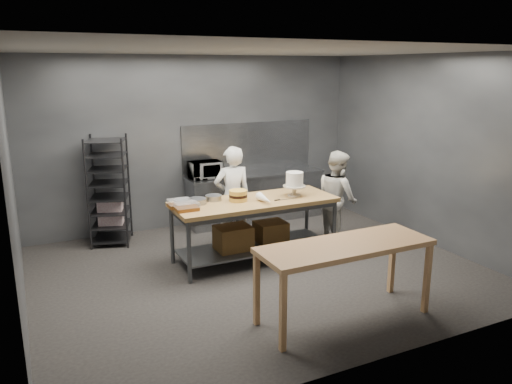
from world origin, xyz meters
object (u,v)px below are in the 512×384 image
work_table (253,223)px  layer_cake (238,196)px  near_counter (345,251)px  speed_rack (109,192)px  microwave (205,170)px  frosted_cake_stand (295,181)px  chef_behind (232,197)px  chef_right (337,198)px

work_table → layer_cake: layer_cake is taller
layer_cake → near_counter: bearing=-80.1°
near_counter → speed_rack: size_ratio=1.14×
microwave → frosted_cake_stand: 1.97m
near_counter → layer_cake: bearing=99.9°
work_table → layer_cake: size_ratio=9.12×
speed_rack → frosted_cake_stand: 2.98m
chef_behind → microwave: chef_behind is taller
near_counter → speed_rack: (-1.90, 3.74, 0.04)m
near_counter → microwave: 3.84m
layer_cake → work_table: bearing=-8.8°
layer_cake → speed_rack: bearing=133.2°
chef_right → frosted_cake_stand: chef_right is taller
speed_rack → chef_right: size_ratio=1.15×
speed_rack → work_table: bearing=-43.7°
chef_behind → microwave: bearing=-82.3°
speed_rack → frosted_cake_stand: size_ratio=4.81×
speed_rack → frosted_cake_stand: bearing=-35.8°
chef_behind → frosted_cake_stand: size_ratio=4.45×
work_table → microwave: 1.81m
work_table → speed_rack: 2.43m
microwave → layer_cake: 1.72m
near_counter → frosted_cake_stand: frosted_cake_stand is taller
speed_rack → chef_right: (3.28, -1.61, -0.10)m
work_table → chef_behind: 0.69m
chef_behind → microwave: size_ratio=2.99×
chef_right → microwave: chef_right is taller
chef_behind → near_counter: bearing=99.8°
speed_rack → chef_right: 3.66m
speed_rack → near_counter: bearing=-63.0°
microwave → frosted_cake_stand: (0.74, -1.82, 0.10)m
chef_right → layer_cake: (-1.75, -0.03, 0.24)m
near_counter → chef_behind: size_ratio=1.23×
near_counter → layer_cake: size_ratio=7.60×
microwave → chef_behind: bearing=-87.9°
work_table → frosted_cake_stand: (0.66, -0.07, 0.58)m
layer_cake → chef_right: bearing=1.0°
chef_right → frosted_cake_stand: (-0.87, -0.13, 0.39)m
near_counter → layer_cake: 2.15m
chef_behind → work_table: bearing=99.3°
speed_rack → chef_right: bearing=-26.0°
speed_rack → frosted_cake_stand: (2.41, -1.74, 0.29)m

